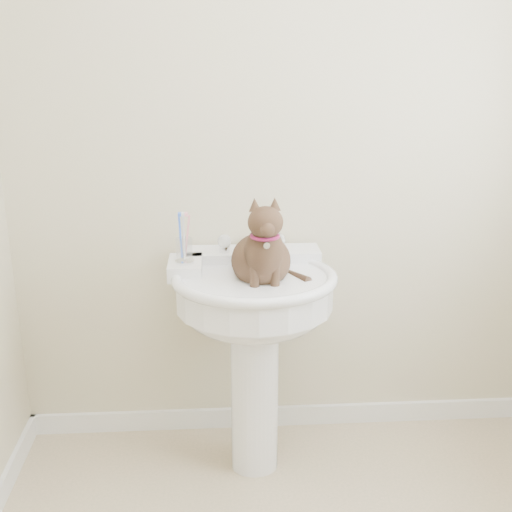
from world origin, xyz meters
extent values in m
cube|color=white|center=(0.00, 1.09, 0.04)|extent=(2.20, 0.02, 0.09)
cylinder|color=white|center=(-0.15, 0.80, 0.33)|extent=(0.18, 0.18, 0.65)
cylinder|color=white|center=(-0.15, 0.80, 0.75)|extent=(0.57, 0.57, 0.12)
ellipsoid|color=white|center=(-0.15, 0.80, 0.69)|extent=(0.53, 0.46, 0.21)
torus|color=white|center=(-0.15, 0.80, 0.81)|extent=(0.61, 0.61, 0.04)
cube|color=white|center=(-0.15, 1.01, 0.82)|extent=(0.54, 0.14, 0.06)
cube|color=white|center=(-0.40, 0.89, 0.82)|extent=(0.12, 0.19, 0.06)
cylinder|color=silver|center=(-0.15, 0.96, 0.88)|extent=(0.05, 0.05, 0.05)
cylinder|color=silver|center=(-0.15, 0.91, 0.91)|extent=(0.04, 0.04, 0.14)
sphere|color=white|center=(-0.26, 0.98, 0.90)|extent=(0.06, 0.06, 0.06)
sphere|color=white|center=(-0.04, 0.98, 0.90)|extent=(0.06, 0.06, 0.06)
cube|color=gold|center=(-0.11, 1.05, 0.87)|extent=(0.10, 0.08, 0.03)
cylinder|color=silver|center=(-0.40, 0.86, 0.86)|extent=(0.07, 0.07, 0.01)
cylinder|color=white|center=(-0.40, 0.86, 0.90)|extent=(0.06, 0.06, 0.09)
cylinder|color=blue|center=(-0.41, 0.86, 0.95)|extent=(0.01, 0.01, 0.17)
cylinder|color=white|center=(-0.40, 0.86, 0.95)|extent=(0.01, 0.01, 0.17)
cylinder|color=pink|center=(-0.39, 0.86, 0.95)|extent=(0.01, 0.01, 0.17)
ellipsoid|color=brown|center=(-0.12, 0.81, 0.87)|extent=(0.22, 0.25, 0.20)
ellipsoid|color=brown|center=(-0.12, 0.72, 0.93)|extent=(0.14, 0.13, 0.18)
ellipsoid|color=brown|center=(-0.12, 0.69, 1.05)|extent=(0.12, 0.11, 0.11)
cone|color=brown|center=(-0.15, 0.71, 1.10)|extent=(0.04, 0.04, 0.05)
cone|color=brown|center=(-0.09, 0.71, 1.10)|extent=(0.04, 0.04, 0.05)
cylinder|color=brown|center=(-0.01, 0.83, 0.80)|extent=(0.03, 0.03, 0.23)
torus|color=maroon|center=(-0.12, 0.70, 1.00)|extent=(0.10, 0.10, 0.01)
camera|label=1|loc=(-0.28, -1.38, 1.61)|focal=45.00mm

